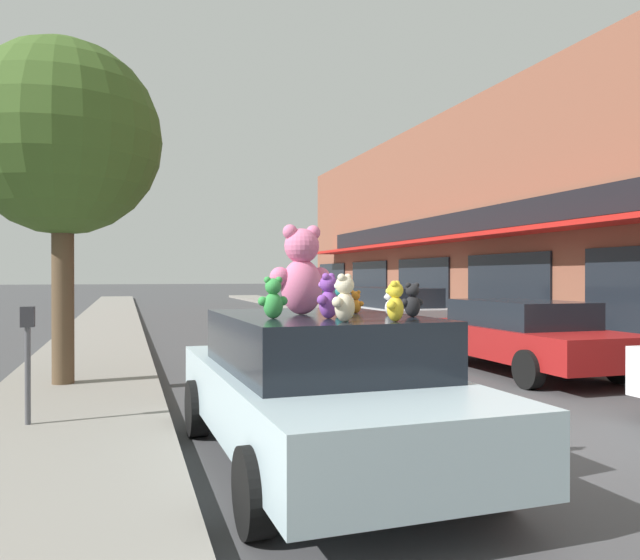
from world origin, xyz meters
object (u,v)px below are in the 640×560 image
Objects in this scene: teddy_bear_cream at (344,299)px; teddy_bear_giant at (301,271)px; teddy_bear_black at (412,300)px; teddy_bear_orange at (356,302)px; parked_car_far_center at (520,334)px; teddy_bear_white at (390,303)px; parking_meter at (28,349)px; plush_art_car at (318,385)px; street_tree at (62,139)px; teddy_bear_purple at (328,297)px; parked_car_far_right at (391,312)px; teddy_bear_teal at (341,300)px; teddy_bear_yellow at (395,302)px; teddy_bear_green at (273,298)px.

teddy_bear_giant is at bearing -128.06° from teddy_bear_cream.
teddy_bear_orange is at bearing -73.92° from teddy_bear_black.
parked_car_far_center is (4.73, 4.09, -0.81)m from teddy_bear_orange.
teddy_bear_cream is 0.95m from teddy_bear_white.
teddy_bear_cream reaches higher than parking_meter.
street_tree is (-2.61, 4.42, 3.05)m from plush_art_car.
teddy_bear_purple is 11.76m from parked_car_far_right.
teddy_bear_cream is at bearing -95.91° from plush_art_car.
teddy_bear_teal reaches higher than teddy_bear_orange.
teddy_bear_purple is 1.30× the size of teddy_bear_teal.
teddy_bear_giant is 3.75× the size of teddy_bear_white.
teddy_bear_teal is at bearing -116.08° from parked_car_far_right.
teddy_bear_black is 6.39m from street_tree.
teddy_bear_cream is 0.40m from teddy_bear_yellow.
teddy_bear_purple is 3.57m from parking_meter.
teddy_bear_cream reaches higher than teddy_bear_black.
teddy_bear_white is (-0.09, 0.29, -0.04)m from teddy_bear_black.
parked_car_far_right is at bearing -162.70° from teddy_bear_purple.
teddy_bear_black is 0.86× the size of teddy_bear_green.
teddy_bear_green is 0.94× the size of teddy_bear_cream.
teddy_bear_teal is 0.73m from teddy_bear_cream.
teddy_bear_cream is at bearing 19.47° from teddy_bear_black.
teddy_bear_yellow reaches higher than parking_meter.
teddy_bear_teal is at bearing -138.44° from parked_car_far_center.
teddy_bear_green is at bearing -141.00° from parked_car_far_center.
parked_car_far_right is at bearing -164.85° from teddy_bear_yellow.
teddy_bear_white is 0.04× the size of street_tree.
teddy_bear_giant is 11.28m from parked_car_far_right.
teddy_bear_white is at bearing -161.84° from teddy_bear_yellow.
parked_car_far_center is 1.06× the size of parked_car_far_right.
teddy_bear_white is (0.68, 0.67, -0.08)m from teddy_bear_cream.
parked_car_far_center is (5.15, 4.19, -0.04)m from plush_art_car.
street_tree reaches higher than teddy_bear_giant.
teddy_bear_giant is 0.64m from teddy_bear_purple.
teddy_bear_orange reaches higher than parked_car_far_right.
teddy_bear_orange is at bearing -157.11° from teddy_bear_cream.
teddy_bear_white is (0.46, -0.03, -0.04)m from teddy_bear_teal.
teddy_bear_black is at bearing 132.09° from teddy_bear_purple.
plush_art_car is 1.26m from teddy_bear_cream.
teddy_bear_white reaches higher than parked_car_far_center.
teddy_bear_white is at bearing 166.91° from teddy_bear_teal.
teddy_bear_cream reaches higher than teddy_bear_white.
plush_art_car is 5.42× the size of teddy_bear_giant.
teddy_bear_green is 0.70m from teddy_bear_cream.
parked_car_far_right reaches higher than plush_art_car.
teddy_bear_white is at bearing -55.59° from street_tree.
teddy_bear_yellow is at bearing -61.75° from street_tree.
teddy_bear_purple reaches higher than teddy_bear_green.
teddy_bear_giant is at bearing -87.60° from teddy_bear_white.
teddy_bear_giant is 0.87m from teddy_bear_white.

